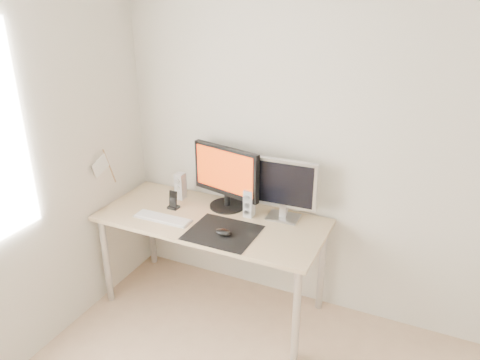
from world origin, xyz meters
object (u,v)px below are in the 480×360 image
(speaker_right, at_px, (249,203))
(keyboard, at_px, (163,218))
(phone_dock, at_px, (173,203))
(mouse, at_px, (223,232))
(desk, at_px, (212,228))
(main_monitor, at_px, (226,175))
(second_monitor, at_px, (284,187))
(speaker_left, at_px, (180,186))

(speaker_right, distance_m, keyboard, 0.61)
(phone_dock, bearing_deg, mouse, -21.56)
(mouse, xyz_separation_m, desk, (-0.18, 0.18, -0.10))
(main_monitor, distance_m, second_monitor, 0.44)
(mouse, xyz_separation_m, second_monitor, (0.27, 0.39, 0.22))
(main_monitor, bearing_deg, speaker_right, -15.17)
(main_monitor, bearing_deg, second_monitor, 1.84)
(speaker_left, distance_m, speaker_right, 0.59)
(second_monitor, relative_size, keyboard, 1.07)
(speaker_right, relative_size, keyboard, 0.48)
(phone_dock, bearing_deg, desk, -3.75)
(mouse, relative_size, speaker_right, 0.55)
(desk, height_order, phone_dock, phone_dock)
(main_monitor, xyz_separation_m, speaker_left, (-0.39, -0.01, -0.15))
(speaker_right, distance_m, phone_dock, 0.57)
(desk, xyz_separation_m, keyboard, (-0.30, -0.16, 0.09))
(speaker_right, bearing_deg, keyboard, -150.45)
(speaker_left, relative_size, phone_dock, 1.49)
(speaker_left, bearing_deg, mouse, -34.03)
(main_monitor, height_order, keyboard, main_monitor)
(main_monitor, xyz_separation_m, speaker_right, (0.21, -0.06, -0.15))
(desk, height_order, speaker_right, speaker_right)
(mouse, distance_m, speaker_left, 0.67)
(speaker_left, xyz_separation_m, keyboard, (0.06, -0.35, -0.09))
(desk, relative_size, main_monitor, 2.93)
(speaker_left, height_order, phone_dock, speaker_left)
(mouse, height_order, second_monitor, second_monitor)
(speaker_right, height_order, phone_dock, speaker_right)
(main_monitor, bearing_deg, keyboard, -132.28)
(desk, xyz_separation_m, main_monitor, (0.02, 0.20, 0.33))
(mouse, relative_size, main_monitor, 0.21)
(mouse, xyz_separation_m, keyboard, (-0.49, 0.02, -0.02))
(desk, distance_m, keyboard, 0.35)
(speaker_left, bearing_deg, keyboard, -79.63)
(second_monitor, relative_size, phone_dock, 3.31)
(speaker_left, relative_size, speaker_right, 1.00)
(mouse, relative_size, speaker_left, 0.55)
(desk, relative_size, speaker_left, 7.87)
(speaker_left, xyz_separation_m, phone_dock, (0.04, -0.17, -0.06))
(second_monitor, relative_size, speaker_left, 2.22)
(phone_dock, bearing_deg, second_monitor, 13.75)
(second_monitor, xyz_separation_m, speaker_left, (-0.82, -0.02, -0.14))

